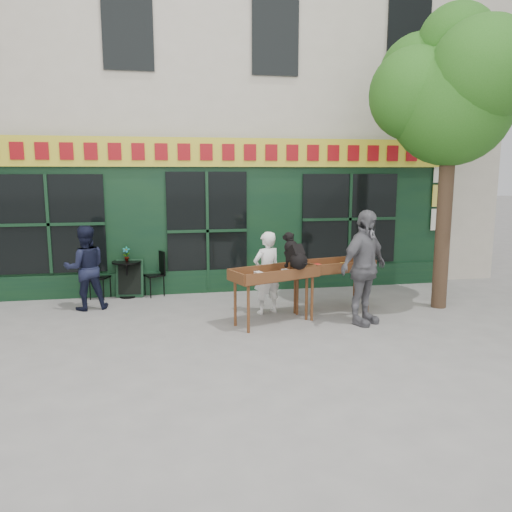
# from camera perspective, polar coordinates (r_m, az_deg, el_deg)

# --- Properties ---
(ground) EXTENTS (80.00, 80.00, 0.00)m
(ground) POSITION_cam_1_polar(r_m,az_deg,el_deg) (8.75, -4.09, -7.71)
(ground) COLOR slate
(ground) RESTS_ON ground
(building) EXTENTS (14.00, 7.26, 10.00)m
(building) POSITION_cam_1_polar(r_m,az_deg,el_deg) (14.50, -7.16, 18.99)
(building) COLOR beige
(building) RESTS_ON ground
(street_tree) EXTENTS (3.05, 2.90, 5.60)m
(street_tree) POSITION_cam_1_polar(r_m,az_deg,el_deg) (10.24, 21.52, 17.44)
(street_tree) COLOR #382619
(street_tree) RESTS_ON ground
(book_cart_center) EXTENTS (1.62, 1.11, 0.99)m
(book_cart_center) POSITION_cam_1_polar(r_m,az_deg,el_deg) (8.55, 2.12, -2.40)
(book_cart_center) COLOR brown
(book_cart_center) RESTS_ON ground
(dog) EXTENTS (0.53, 0.68, 0.60)m
(dog) POSITION_cam_1_polar(r_m,az_deg,el_deg) (8.50, 4.52, 0.71)
(dog) COLOR black
(dog) RESTS_ON book_cart_center
(woman) EXTENTS (0.65, 0.54, 1.53)m
(woman) POSITION_cam_1_polar(r_m,az_deg,el_deg) (9.18, 1.23, -1.92)
(woman) COLOR white
(woman) RESTS_ON ground
(book_cart_right) EXTENTS (1.60, 0.93, 0.99)m
(book_cart_right) POSITION_cam_1_polar(r_m,az_deg,el_deg) (9.30, 8.71, -1.52)
(book_cart_right) COLOR brown
(book_cart_right) RESTS_ON ground
(man_right) EXTENTS (1.24, 1.03, 1.97)m
(man_right) POSITION_cam_1_polar(r_m,az_deg,el_deg) (8.69, 12.23, -1.31)
(man_right) COLOR slate
(man_right) RESTS_ON ground
(bistro_table) EXTENTS (0.60, 0.60, 0.76)m
(bistro_table) POSITION_cam_1_polar(r_m,az_deg,el_deg) (10.73, -14.53, -1.74)
(bistro_table) COLOR black
(bistro_table) RESTS_ON ground
(bistro_chair_left) EXTENTS (0.47, 0.47, 0.95)m
(bistro_chair_left) POSITION_cam_1_polar(r_m,az_deg,el_deg) (10.81, -17.87, -1.74)
(bistro_chair_left) COLOR black
(bistro_chair_left) RESTS_ON ground
(bistro_chair_right) EXTENTS (0.48, 0.48, 0.95)m
(bistro_chair_right) POSITION_cam_1_polar(r_m,az_deg,el_deg) (10.73, -11.15, -1.53)
(bistro_chair_right) COLOR black
(bistro_chair_right) RESTS_ON ground
(potted_plant) EXTENTS (0.17, 0.13, 0.31)m
(potted_plant) POSITION_cam_1_polar(r_m,az_deg,el_deg) (10.66, -14.61, 0.23)
(potted_plant) COLOR gray
(potted_plant) RESTS_ON bistro_table
(man_left) EXTENTS (0.90, 0.78, 1.61)m
(man_left) POSITION_cam_1_polar(r_m,az_deg,el_deg) (9.96, -18.92, -1.29)
(man_left) COLOR black
(man_left) RESTS_ON ground
(chalkboard) EXTENTS (0.57, 0.24, 0.79)m
(chalkboard) POSITION_cam_1_polar(r_m,az_deg,el_deg) (10.74, -14.24, -2.49)
(chalkboard) COLOR black
(chalkboard) RESTS_ON ground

